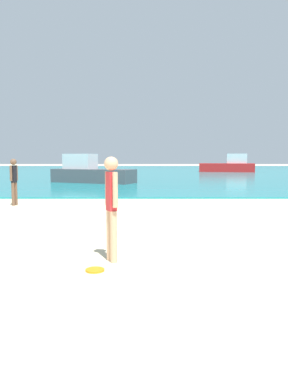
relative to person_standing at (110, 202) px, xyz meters
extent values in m
cube|color=teal|center=(0.75, 38.49, -0.88)|extent=(160.00, 60.00, 0.06)
cylinder|color=#DDAD84|center=(0.03, -0.06, -0.52)|extent=(0.10, 0.10, 0.78)
cylinder|color=#DDAD84|center=(-0.03, 0.06, -0.52)|extent=(0.10, 0.10, 0.78)
cube|color=red|center=(0.00, 0.00, 0.17)|extent=(0.18, 0.21, 0.59)
sphere|color=#DDAD84|center=(0.00, 0.00, 0.58)|extent=(0.21, 0.21, 0.21)
cylinder|color=#DDAD84|center=(0.07, -0.13, 0.20)|extent=(0.08, 0.08, 0.52)
cylinder|color=#DDAD84|center=(-0.07, 0.13, 0.20)|extent=(0.08, 0.08, 0.52)
cylinder|color=orange|center=(-0.20, -0.48, -0.89)|extent=(0.26, 0.26, 0.03)
cylinder|color=brown|center=(-3.86, 6.50, -0.52)|extent=(0.10, 0.10, 0.76)
cylinder|color=brown|center=(-3.82, 6.63, -0.52)|extent=(0.10, 0.10, 0.76)
cube|color=black|center=(-3.84, 6.56, 0.14)|extent=(0.16, 0.20, 0.57)
sphere|color=brown|center=(-3.84, 6.56, 0.55)|extent=(0.21, 0.21, 0.21)
cylinder|color=brown|center=(-3.89, 6.43, 0.18)|extent=(0.08, 0.08, 0.51)
cylinder|color=brown|center=(-3.79, 6.70, 0.18)|extent=(0.08, 0.08, 0.51)
cube|color=#4C4C51|center=(-2.69, 17.06, -0.42)|extent=(5.51, 3.70, 0.85)
cube|color=silver|center=(-3.55, 17.45, 0.48)|extent=(2.22, 1.86, 0.95)
cube|color=red|center=(9.78, 35.07, -0.37)|extent=(6.26, 3.06, 0.96)
cube|color=silver|center=(10.84, 34.86, 0.65)|extent=(2.38, 1.74, 1.08)
camera|label=1|loc=(0.49, -5.36, 0.66)|focal=33.60mm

